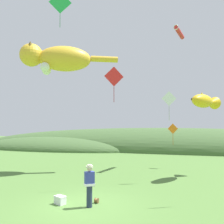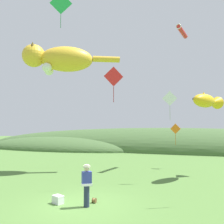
% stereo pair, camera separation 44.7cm
% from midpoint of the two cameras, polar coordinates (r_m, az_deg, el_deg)
% --- Properties ---
extents(ground_plane, '(120.00, 120.00, 0.00)m').
position_cam_midpoint_polar(ground_plane, '(11.47, -7.79, -20.51)').
color(ground_plane, '#517A38').
extents(distant_hill_ridge, '(63.39, 15.16, 6.33)m').
position_cam_midpoint_polar(distant_hill_ridge, '(37.20, 7.36, -8.49)').
color(distant_hill_ridge, '#426033').
rests_on(distant_hill_ridge, ground).
extents(festival_attendant, '(0.49, 0.46, 1.77)m').
position_cam_midpoint_polar(festival_attendant, '(11.03, -6.39, -16.09)').
color(festival_attendant, '#232D47').
rests_on(festival_attendant, ground).
extents(kite_spool, '(0.15, 0.23, 0.23)m').
position_cam_midpoint_polar(kite_spool, '(11.75, -4.70, -19.52)').
color(kite_spool, olive).
rests_on(kite_spool, ground).
extents(picnic_cooler, '(0.58, 0.49, 0.36)m').
position_cam_midpoint_polar(picnic_cooler, '(11.82, -12.91, -19.02)').
color(picnic_cooler, white).
rests_on(picnic_cooler, ground).
extents(kite_giant_cat, '(6.96, 4.06, 2.29)m').
position_cam_midpoint_polar(kite_giant_cat, '(20.21, -12.96, 11.79)').
color(kite_giant_cat, gold).
extents(kite_fish_windsock, '(2.29, 3.44, 1.04)m').
position_cam_midpoint_polar(kite_fish_windsock, '(18.05, 19.80, 2.32)').
color(kite_fish_windsock, gold).
extents(kite_tube_streamer, '(0.81, 2.73, 0.44)m').
position_cam_midpoint_polar(kite_tube_streamer, '(23.42, 14.56, 17.20)').
color(kite_tube_streamer, red).
extents(kite_diamond_red, '(0.97, 0.63, 2.04)m').
position_cam_midpoint_polar(kite_diamond_red, '(14.27, -0.46, 8.05)').
color(kite_diamond_red, red).
extents(kite_diamond_green, '(1.31, 0.61, 2.34)m').
position_cam_midpoint_polar(kite_diamond_green, '(17.56, -12.53, 23.23)').
color(kite_diamond_green, green).
extents(kite_diamond_white, '(0.88, 0.33, 1.83)m').
position_cam_midpoint_polar(kite_diamond_white, '(16.02, 12.12, 2.94)').
color(kite_diamond_white, white).
extents(kite_diamond_orange, '(0.85, 0.20, 1.76)m').
position_cam_midpoint_polar(kite_diamond_orange, '(21.23, 13.15, -3.82)').
color(kite_diamond_orange, orange).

